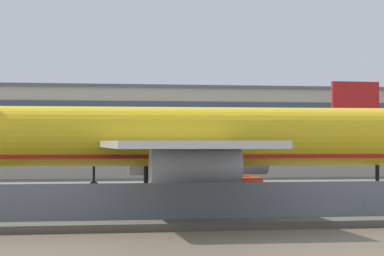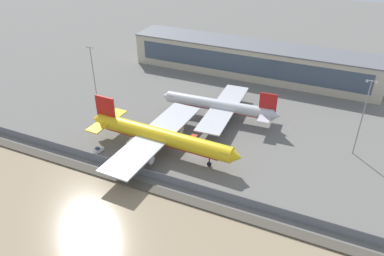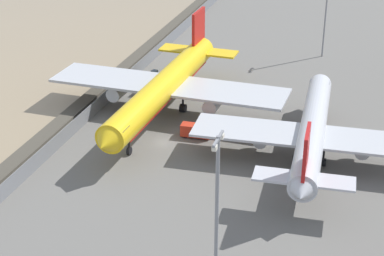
# 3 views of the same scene
# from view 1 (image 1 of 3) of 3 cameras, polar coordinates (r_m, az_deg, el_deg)

# --- Properties ---
(ground_plane) EXTENTS (500.00, 500.00, 0.00)m
(ground_plane) POSITION_cam_1_polar(r_m,az_deg,el_deg) (81.01, 6.68, -4.79)
(ground_plane) COLOR #66635E
(perimeter_fence) EXTENTS (280.00, 0.10, 2.75)m
(perimeter_fence) POSITION_cam_1_polar(r_m,az_deg,el_deg) (65.85, 10.85, -4.49)
(perimeter_fence) COLOR slate
(perimeter_fence) RESTS_ON ground
(cargo_jet_yellow) EXTENTS (52.64, 45.11, 15.11)m
(cargo_jet_yellow) POSITION_cam_1_polar(r_m,az_deg,el_deg) (74.98, -0.81, -0.70)
(cargo_jet_yellow) COLOR yellow
(cargo_jet_yellow) RESTS_ON ground
(passenger_jet_silver) EXTENTS (44.84, 38.53, 12.84)m
(passenger_jet_silver) POSITION_cam_1_polar(r_m,az_deg,el_deg) (104.58, 1.76, -1.23)
(passenger_jet_silver) COLOR silver
(passenger_jet_silver) RESTS_ON ground
(ops_van) EXTENTS (2.31, 5.28, 2.48)m
(ops_van) POSITION_cam_1_polar(r_m,az_deg,el_deg) (84.47, 3.31, -3.77)
(ops_van) COLOR red
(ops_van) RESTS_ON ground
(terminal_building) EXTENTS (110.62, 17.83, 14.34)m
(terminal_building) POSITION_cam_1_polar(r_m,az_deg,el_deg) (147.31, -2.42, -0.24)
(terminal_building) COLOR #BCB299
(terminal_building) RESTS_ON ground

